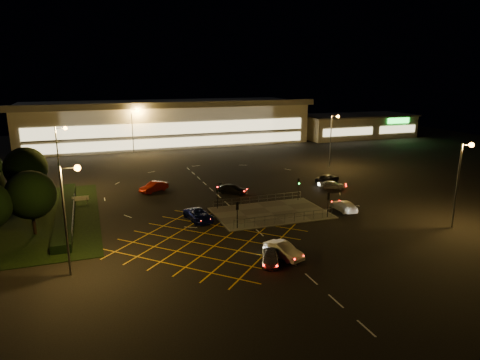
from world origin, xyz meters
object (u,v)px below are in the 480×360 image
object	(u,v)px
signal_sw	(237,210)
signal_ne	(299,184)
car_queue_white	(283,250)
car_approach_white	(344,206)
signal_se	(328,200)
car_far_dkgrey	(233,189)
car_east_grey	(328,178)
car_right_silver	(332,185)
car_circ_red	(154,187)
car_near_silver	(270,256)
car_left_blue	(199,215)
signal_nw	(217,192)

from	to	relation	value
signal_sw	signal_ne	distance (m)	14.41
signal_ne	car_queue_white	distance (m)	19.93
car_approach_white	signal_se	bearing A→B (deg)	28.30
signal_ne	car_queue_white	size ratio (longest dim) A/B	0.71
car_far_dkgrey	car_east_grey	world-z (taller)	car_east_grey
car_right_silver	car_circ_red	world-z (taller)	car_circ_red
car_east_grey	signal_se	bearing A→B (deg)	119.36
signal_ne	car_circ_red	size ratio (longest dim) A/B	0.68
car_far_dkgrey	car_near_silver	bearing A→B (deg)	-150.00
car_left_blue	signal_ne	bearing A→B (deg)	4.12
car_far_dkgrey	car_approach_white	distance (m)	17.09
signal_ne	signal_se	bearing A→B (deg)	-90.00
car_left_blue	car_approach_white	bearing A→B (deg)	-16.76
car_far_dkgrey	car_east_grey	xyz separation A→B (m)	(17.07, 1.04, 0.02)
car_right_silver	car_approach_white	size ratio (longest dim) A/B	0.83
signal_ne	car_far_dkgrey	size ratio (longest dim) A/B	0.68
car_left_blue	car_queue_white	bearing A→B (deg)	-77.97
car_queue_white	car_far_dkgrey	world-z (taller)	car_queue_white
car_queue_white	car_left_blue	xyz separation A→B (m)	(-5.15, 13.30, -0.02)
signal_sw	car_left_blue	size ratio (longest dim) A/B	0.61
signal_se	car_far_dkgrey	size ratio (longest dim) A/B	0.68
car_near_silver	car_queue_white	xyz separation A→B (m)	(1.73, 0.78, 0.06)
car_far_dkgrey	signal_sw	bearing A→B (deg)	-156.27
car_right_silver	car_circ_red	distance (m)	27.80
car_east_grey	car_approach_white	size ratio (longest dim) A/B	1.05
car_near_silver	car_left_blue	world-z (taller)	car_left_blue
car_queue_white	signal_nw	bearing A→B (deg)	76.09
car_left_blue	car_circ_red	distance (m)	15.68
car_near_silver	car_east_grey	distance (m)	33.41
signal_sw	car_right_silver	xyz separation A→B (m)	(20.05, 11.98, -1.70)
car_queue_white	car_left_blue	world-z (taller)	car_queue_white
signal_se	car_far_dkgrey	distance (m)	16.66
signal_nw	car_east_grey	xyz separation A→B (m)	(21.48, 7.80, -1.68)
signal_se	car_approach_white	xyz separation A→B (m)	(3.55, 1.78, -1.68)
car_east_grey	car_approach_white	distance (m)	15.21
signal_se	car_circ_red	world-z (taller)	signal_se
signal_ne	car_east_grey	size ratio (longest dim) A/B	0.63
signal_se	car_far_dkgrey	xyz separation A→B (m)	(-7.58, 14.74, -1.70)
signal_se	car_queue_white	size ratio (longest dim) A/B	0.71
car_right_silver	car_circ_red	size ratio (longest dim) A/B	0.85
signal_nw	car_left_blue	world-z (taller)	signal_nw
signal_sw	car_east_grey	xyz separation A→B (m)	(21.48, 15.79, -1.68)
signal_nw	car_queue_white	bearing A→B (deg)	-84.44
car_near_silver	car_approach_white	world-z (taller)	car_approach_white
car_east_grey	car_queue_white	bearing A→B (deg)	111.65
car_left_blue	car_far_dkgrey	bearing A→B (deg)	43.61
signal_se	car_right_silver	xyz separation A→B (m)	(8.05, 11.98, -1.70)
car_left_blue	car_approach_white	world-z (taller)	car_left_blue
car_far_dkgrey	car_east_grey	bearing A→B (deg)	-46.09
signal_nw	signal_ne	size ratio (longest dim) A/B	1.00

